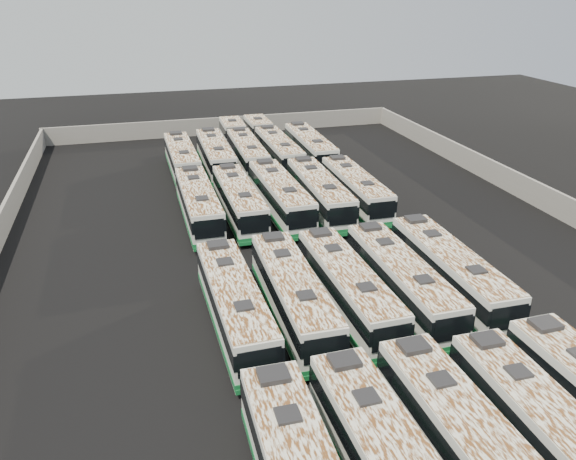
# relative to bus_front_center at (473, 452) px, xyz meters

# --- Properties ---
(ground) EXTENTS (140.00, 140.00, 0.00)m
(ground) POSITION_rel_bus_front_center_xyz_m (0.35, 22.19, -1.74)
(ground) COLOR black
(ground) RESTS_ON ground
(perimeter_wall) EXTENTS (45.20, 73.20, 2.20)m
(perimeter_wall) POSITION_rel_bus_front_center_xyz_m (0.35, 22.19, -0.64)
(perimeter_wall) COLOR gray
(perimeter_wall) RESTS_ON ground
(bus_front_center) EXTENTS (2.79, 12.11, 3.40)m
(bus_front_center) POSITION_rel_bus_front_center_xyz_m (0.00, 0.00, 0.00)
(bus_front_center) COLOR silver
(bus_front_center) RESTS_ON ground
(bus_front_right) EXTENTS (2.55, 11.77, 3.31)m
(bus_front_right) POSITION_rel_bus_front_center_xyz_m (3.44, -0.27, -0.05)
(bus_front_right) COLOR silver
(bus_front_right) RESTS_ON ground
(bus_midfront_far_left) EXTENTS (2.73, 11.89, 3.34)m
(bus_midfront_far_left) POSITION_rel_bus_front_center_xyz_m (-6.88, 13.25, -0.03)
(bus_midfront_far_left) COLOR silver
(bus_midfront_far_left) RESTS_ON ground
(bus_midfront_left) EXTENTS (2.71, 11.97, 3.36)m
(bus_midfront_left) POSITION_rel_bus_front_center_xyz_m (-3.40, 13.37, -0.02)
(bus_midfront_left) COLOR silver
(bus_midfront_left) RESTS_ON ground
(bus_midfront_center) EXTENTS (2.70, 11.79, 3.31)m
(bus_midfront_center) POSITION_rel_bus_front_center_xyz_m (-0.01, 13.36, -0.05)
(bus_midfront_center) COLOR silver
(bus_midfront_center) RESTS_ON ground
(bus_midfront_right) EXTENTS (2.52, 11.85, 3.34)m
(bus_midfront_right) POSITION_rel_bus_front_center_xyz_m (3.45, 13.27, -0.03)
(bus_midfront_right) COLOR silver
(bus_midfront_right) RESTS_ON ground
(bus_midfront_far_right) EXTENTS (2.68, 12.08, 3.40)m
(bus_midfront_far_right) POSITION_rel_bus_front_center_xyz_m (6.91, 13.44, -0.00)
(bus_midfront_far_right) COLOR silver
(bus_midfront_far_right) RESTS_ON ground
(bus_midback_far_left) EXTENTS (2.59, 11.99, 3.38)m
(bus_midback_far_left) POSITION_rel_bus_front_center_xyz_m (-6.84, 29.39, -0.01)
(bus_midback_far_left) COLOR silver
(bus_midback_far_left) RESTS_ON ground
(bus_midback_left) EXTENTS (2.57, 11.81, 3.32)m
(bus_midback_left) POSITION_rel_bus_front_center_xyz_m (-3.49, 29.34, -0.04)
(bus_midback_left) COLOR silver
(bus_midback_left) RESTS_ON ground
(bus_midback_center) EXTENTS (2.83, 12.29, 3.45)m
(bus_midback_center) POSITION_rel_bus_front_center_xyz_m (0.08, 29.29, 0.03)
(bus_midback_center) COLOR silver
(bus_midback_center) RESTS_ON ground
(bus_midback_right) EXTENTS (2.84, 12.28, 3.45)m
(bus_midback_right) POSITION_rel_bus_front_center_xyz_m (3.49, 29.11, 0.02)
(bus_midback_right) COLOR silver
(bus_midback_right) RESTS_ON ground
(bus_midback_far_right) EXTENTS (2.63, 11.74, 3.30)m
(bus_midback_far_right) POSITION_rel_bus_front_center_xyz_m (6.92, 29.36, -0.05)
(bus_midback_far_right) COLOR silver
(bus_midback_far_right) RESTS_ON ground
(bus_back_far_left) EXTENTS (2.66, 11.92, 3.35)m
(bus_back_far_left) POSITION_rel_bus_front_center_xyz_m (-6.84, 42.61, -0.03)
(bus_back_far_left) COLOR silver
(bus_back_far_left) RESTS_ON ground
(bus_back_left) EXTENTS (2.73, 12.26, 3.45)m
(bus_back_left) POSITION_rel_bus_front_center_xyz_m (-3.35, 42.76, 0.02)
(bus_back_left) COLOR silver
(bus_back_left) RESTS_ON ground
(bus_back_center) EXTENTS (2.86, 18.35, 3.32)m
(bus_back_center) POSITION_rel_bus_front_center_xyz_m (0.11, 45.83, -0.04)
(bus_back_center) COLOR silver
(bus_back_center) RESTS_ON ground
(bus_back_right) EXTENTS (2.59, 18.51, 3.35)m
(bus_back_right) POSITION_rel_bus_front_center_xyz_m (3.43, 45.83, -0.03)
(bus_back_right) COLOR silver
(bus_back_right) RESTS_ON ground
(bus_back_far_right) EXTENTS (2.84, 12.29, 3.45)m
(bus_back_far_right) POSITION_rel_bus_front_center_xyz_m (7.00, 42.78, 0.02)
(bus_back_far_right) COLOR silver
(bus_back_far_right) RESTS_ON ground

